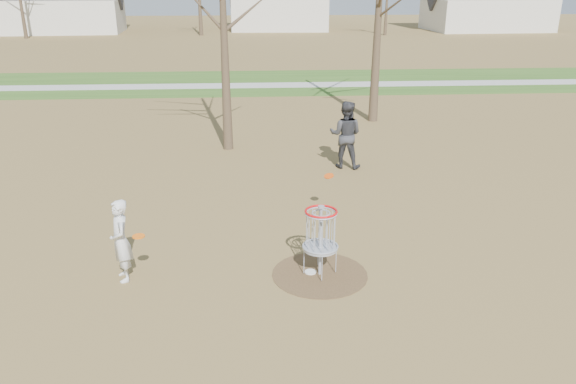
% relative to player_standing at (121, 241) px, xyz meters
% --- Properties ---
extents(ground, '(160.00, 160.00, 0.00)m').
position_rel_player_standing_xyz_m(ground, '(3.62, -0.08, -0.78)').
color(ground, brown).
rests_on(ground, ground).
extents(green_band, '(160.00, 8.00, 0.01)m').
position_rel_player_standing_xyz_m(green_band, '(3.62, 20.92, -0.77)').
color(green_band, '#2D5119').
rests_on(green_band, ground).
extents(footpath, '(160.00, 1.50, 0.01)m').
position_rel_player_standing_xyz_m(footpath, '(3.62, 19.92, -0.76)').
color(footpath, '#9E9E99').
rests_on(footpath, green_band).
extents(dirt_circle, '(1.80, 1.80, 0.01)m').
position_rel_player_standing_xyz_m(dirt_circle, '(3.62, -0.08, -0.77)').
color(dirt_circle, '#47331E').
rests_on(dirt_circle, ground).
extents(player_standing, '(0.54, 0.66, 1.55)m').
position_rel_player_standing_xyz_m(player_standing, '(0.00, 0.00, 0.00)').
color(player_standing, silver).
rests_on(player_standing, ground).
extents(player_throwing, '(1.14, 1.00, 1.96)m').
position_rel_player_standing_xyz_m(player_throwing, '(5.10, 6.28, 0.20)').
color(player_throwing, '#333338').
rests_on(player_throwing, ground).
extents(disc_grounded, '(0.22, 0.22, 0.02)m').
position_rel_player_standing_xyz_m(disc_grounded, '(3.45, -0.01, -0.76)').
color(disc_grounded, white).
rests_on(disc_grounded, dirt_circle).
extents(discs_in_play, '(3.98, 3.20, 0.11)m').
position_rel_player_standing_xyz_m(discs_in_play, '(2.35, 1.29, 0.21)').
color(discs_in_play, '#E0490B').
rests_on(discs_in_play, ground).
extents(disc_golf_basket, '(0.64, 0.64, 1.35)m').
position_rel_player_standing_xyz_m(disc_golf_basket, '(3.62, -0.08, 0.14)').
color(disc_golf_basket, '#9EA3AD').
rests_on(disc_golf_basket, ground).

